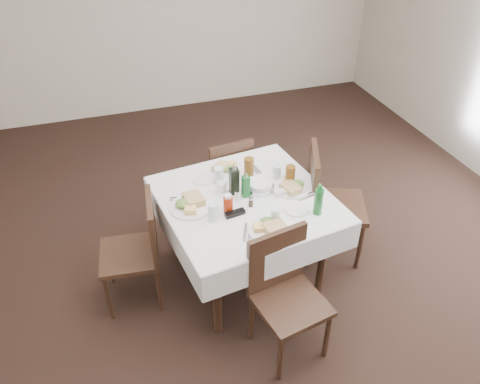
{
  "coord_description": "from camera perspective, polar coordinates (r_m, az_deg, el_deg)",
  "views": [
    {
      "loc": [
        -0.73,
        -2.37,
        2.78
      ],
      "look_at": [
        0.13,
        0.25,
        0.8
      ],
      "focal_mm": 35.0,
      "sensor_mm": 36.0,
      "label": 1
    }
  ],
  "objects": [
    {
      "name": "cutlery_s",
      "position": [
        3.08,
        0.9,
        -4.98
      ],
      "size": [
        0.12,
        0.2,
        0.01
      ],
      "color": "silver",
      "rests_on": "dining_table"
    },
    {
      "name": "chair_west",
      "position": [
        3.46,
        -12.08,
        -6.34
      ],
      "size": [
        0.46,
        0.46,
        0.88
      ],
      "color": "black",
      "rests_on": "ground"
    },
    {
      "name": "cutlery_e",
      "position": [
        3.44,
        8.27,
        -0.48
      ],
      "size": [
        0.19,
        0.09,
        0.01
      ],
      "color": "silver",
      "rests_on": "dining_table"
    },
    {
      "name": "bread_basket",
      "position": [
        3.46,
        2.45,
        0.77
      ],
      "size": [
        0.21,
        0.21,
        0.07
      ],
      "color": "silver",
      "rests_on": "dining_table"
    },
    {
      "name": "sunglasses",
      "position": [
        3.23,
        -0.62,
        -2.61
      ],
      "size": [
        0.15,
        0.07,
        0.03
      ],
      "color": "black",
      "rests_on": "dining_table"
    },
    {
      "name": "room_shell",
      "position": [
        2.7,
        -0.98,
        12.42
      ],
      "size": [
        6.04,
        7.04,
        2.8
      ],
      "color": "#BCB299",
      "rests_on": "ground"
    },
    {
      "name": "water_n",
      "position": [
        3.52,
        -2.6,
        2.03
      ],
      "size": [
        0.07,
        0.07,
        0.13
      ],
      "color": "silver",
      "rests_on": "dining_table"
    },
    {
      "name": "water_e",
      "position": [
        3.58,
        4.53,
        2.45
      ],
      "size": [
        0.06,
        0.06,
        0.12
      ],
      "color": "silver",
      "rests_on": "dining_table"
    },
    {
      "name": "green_bottle",
      "position": [
        3.23,
        9.54,
        -1.12
      ],
      "size": [
        0.06,
        0.06,
        0.23
      ],
      "color": "#175E25",
      "rests_on": "dining_table"
    },
    {
      "name": "meal_west",
      "position": [
        3.31,
        -6.09,
        -1.47
      ],
      "size": [
        0.3,
        0.3,
        0.07
      ],
      "color": "white",
      "rests_on": "dining_table"
    },
    {
      "name": "coffee_mug",
      "position": [
        3.43,
        -2.25,
        0.51
      ],
      "size": [
        0.12,
        0.11,
        0.08
      ],
      "color": "white",
      "rests_on": "dining_table"
    },
    {
      "name": "chair_east",
      "position": [
        3.8,
        10.36,
        -0.7
      ],
      "size": [
        0.6,
        0.6,
        0.97
      ],
      "color": "black",
      "rests_on": "ground"
    },
    {
      "name": "dining_table",
      "position": [
        3.45,
        0.7,
        -1.92
      ],
      "size": [
        1.34,
        1.34,
        0.76
      ],
      "color": "black",
      "rests_on": "ground"
    },
    {
      "name": "ground_plane",
      "position": [
        3.72,
        -0.71,
        -12.54
      ],
      "size": [
        7.0,
        7.0,
        0.0
      ],
      "primitive_type": "plane",
      "color": "black"
    },
    {
      "name": "iced_tea_a",
      "position": [
        3.59,
        1.09,
        3.02
      ],
      "size": [
        0.08,
        0.08,
        0.16
      ],
      "color": "brown",
      "rests_on": "dining_table"
    },
    {
      "name": "meal_east",
      "position": [
        3.49,
        6.37,
        0.66
      ],
      "size": [
        0.27,
        0.27,
        0.06
      ],
      "color": "white",
      "rests_on": "dining_table"
    },
    {
      "name": "water_s",
      "position": [
        3.15,
        4.31,
        -2.91
      ],
      "size": [
        0.06,
        0.06,
        0.11
      ],
      "color": "silver",
      "rests_on": "dining_table"
    },
    {
      "name": "cutlery_n",
      "position": [
        3.71,
        1.83,
        2.85
      ],
      "size": [
        0.06,
        0.16,
        0.01
      ],
      "color": "silver",
      "rests_on": "dining_table"
    },
    {
      "name": "meal_south",
      "position": [
        3.1,
        3.56,
        -4.32
      ],
      "size": [
        0.27,
        0.27,
        0.06
      ],
      "color": "white",
      "rests_on": "dining_table"
    },
    {
      "name": "iced_tea_b",
      "position": [
        3.52,
        6.13,
        2.07
      ],
      "size": [
        0.07,
        0.07,
        0.15
      ],
      "color": "brown",
      "rests_on": "dining_table"
    },
    {
      "name": "cutlery_w",
      "position": [
        3.4,
        -6.87,
        -0.85
      ],
      "size": [
        0.21,
        0.1,
        0.01
      ],
      "color": "silver",
      "rests_on": "dining_table"
    },
    {
      "name": "sugar_caddy",
      "position": [
        3.42,
        4.89,
        -0.09
      ],
      "size": [
        0.09,
        0.05,
        0.04
      ],
      "color": "white",
      "rests_on": "dining_table"
    },
    {
      "name": "meal_north",
      "position": [
        3.69,
        -1.76,
        2.95
      ],
      "size": [
        0.24,
        0.24,
        0.05
      ],
      "color": "white",
      "rests_on": "dining_table"
    },
    {
      "name": "oil_cruet_green",
      "position": [
        3.36,
        0.71,
        0.79
      ],
      "size": [
        0.05,
        0.05,
        0.21
      ],
      "color": "#175E25",
      "rests_on": "dining_table"
    },
    {
      "name": "side_plate_b",
      "position": [
        3.3,
        6.87,
        -2.06
      ],
      "size": [
        0.18,
        0.18,
        0.01
      ],
      "color": "white",
      "rests_on": "dining_table"
    },
    {
      "name": "pepper_shaker",
      "position": [
        3.29,
        1.33,
        -1.24
      ],
      "size": [
        0.03,
        0.03,
        0.07
      ],
      "color": "#3B2B1D",
      "rests_on": "dining_table"
    },
    {
      "name": "oil_cruet_dark",
      "position": [
        3.38,
        -0.73,
        1.48
      ],
      "size": [
        0.06,
        0.06,
        0.26
      ],
      "color": "black",
      "rests_on": "dining_table"
    },
    {
      "name": "ketchup_bottle",
      "position": [
        3.22,
        -1.46,
        -1.48
      ],
      "size": [
        0.07,
        0.07,
        0.14
      ],
      "color": "#9D2007",
      "rests_on": "dining_table"
    },
    {
      "name": "chair_north",
      "position": [
        4.16,
        -1.57,
        2.18
      ],
      "size": [
        0.45,
        0.45,
        0.84
      ],
      "color": "black",
      "rests_on": "ground"
    },
    {
      "name": "chair_south",
      "position": [
        3.1,
        5.37,
        -11.42
      ],
      "size": [
        0.5,
        0.5,
        0.9
      ],
      "color": "black",
      "rests_on": "ground"
    },
    {
      "name": "salt_shaker",
      "position": [
        3.34,
        -0.32,
        -0.48
      ],
      "size": [
        0.04,
        0.04,
        0.08
      ],
      "color": "white",
      "rests_on": "dining_table"
    },
    {
      "name": "side_plate_a",
      "position": [
        3.59,
        -4.44,
        1.55
      ],
      "size": [
        0.17,
        0.17,
        0.01
      ],
      "color": "white",
      "rests_on": "dining_table"
    },
    {
      "name": "water_w",
      "position": [
        3.17,
        -3.31,
        -2.42
      ],
      "size": [
        0.07,
        0.07,
        0.13
      ],
      "color": "silver",
      "rests_on": "dining_table"
    }
  ]
}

